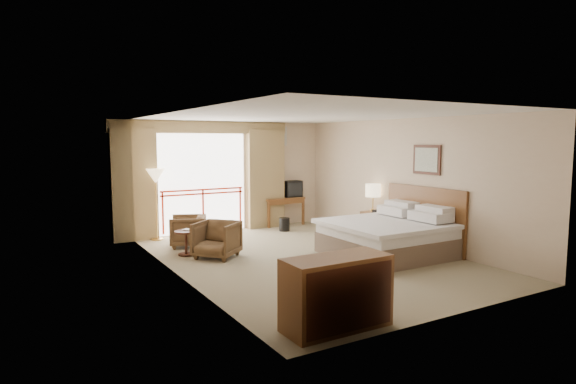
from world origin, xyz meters
TOP-DOWN VIEW (x-y plane):
  - floor at (0.00, 0.00)m, footprint 7.00×7.00m
  - ceiling at (0.00, 0.00)m, footprint 7.00×7.00m
  - wall_back at (0.00, 3.50)m, footprint 5.00×0.00m
  - wall_front at (0.00, -3.50)m, footprint 5.00×0.00m
  - wall_left at (-2.50, 0.00)m, footprint 0.00×7.00m
  - wall_right at (2.50, 0.00)m, footprint 0.00×7.00m
  - balcony_door at (-0.80, 3.48)m, footprint 2.40×0.00m
  - balcony_railing at (-0.80, 3.46)m, footprint 2.09×0.03m
  - curtain_left at (-2.45, 3.35)m, footprint 1.00×0.26m
  - curtain_right at (0.85, 3.35)m, footprint 1.00×0.26m
  - valance at (-0.80, 3.38)m, footprint 4.40×0.22m
  - hvac_vent at (1.30, 3.47)m, footprint 0.50×0.04m
  - bed at (1.50, -0.60)m, footprint 2.13×2.06m
  - headboard at (2.46, -0.60)m, footprint 0.06×2.10m
  - framed_art at (2.47, -0.60)m, footprint 0.04×0.72m
  - nightstand at (2.32, 0.79)m, footprint 0.44×0.52m
  - table_lamp at (2.32, 0.84)m, footprint 0.35×0.35m
  - phone at (2.27, 0.64)m, footprint 0.18×0.15m
  - desk at (1.37, 3.45)m, footprint 1.13×0.54m
  - tv at (1.67, 3.39)m, footprint 0.48×0.38m
  - coffee_maker at (1.02, 3.40)m, footprint 0.12×0.12m
  - cup at (1.17, 3.35)m, footprint 0.09×0.09m
  - wastebasket at (1.00, 2.61)m, footprint 0.33×0.33m
  - armchair_far at (-1.64, 2.13)m, footprint 0.95×0.94m
  - armchair_near at (-1.48, 0.91)m, footprint 1.08×1.07m
  - side_table at (-1.93, 1.38)m, footprint 0.44×0.44m
  - book at (-1.93, 1.38)m, footprint 0.24×0.26m
  - floor_lamp at (-2.02, 3.14)m, footprint 0.41×0.41m
  - dresser at (-1.57, -3.09)m, footprint 1.31×0.56m

SIDE VIEW (x-z plane):
  - floor at x=0.00m, z-range 0.00..0.00m
  - armchair_far at x=-1.64m, z-range -0.33..0.33m
  - armchair_near at x=-1.48m, z-range -0.35..0.35m
  - wastebasket at x=1.00m, z-range 0.00..0.33m
  - nightstand at x=2.32m, z-range 0.00..0.61m
  - side_table at x=-1.93m, z-range 0.09..0.57m
  - bed at x=1.50m, z-range -0.11..0.86m
  - dresser at x=-1.57m, z-range 0.00..0.87m
  - book at x=-1.93m, z-range 0.48..0.50m
  - desk at x=1.37m, z-range 0.20..0.94m
  - phone at x=2.27m, z-range 0.61..0.68m
  - headboard at x=2.46m, z-range 0.00..1.30m
  - cup at x=1.17m, z-range 0.73..0.84m
  - balcony_railing at x=-0.80m, z-range 0.30..1.32m
  - coffee_maker at x=1.02m, z-range 0.73..0.98m
  - tv at x=1.67m, z-range 0.73..1.17m
  - table_lamp at x=2.32m, z-range 0.78..1.40m
  - balcony_door at x=-0.80m, z-range 0.00..2.40m
  - curtain_left at x=-2.45m, z-range 0.00..2.50m
  - curtain_right at x=0.85m, z-range 0.00..2.50m
  - wall_left at x=-2.50m, z-range -2.15..4.85m
  - wall_right at x=2.50m, z-range -2.15..4.85m
  - wall_back at x=0.00m, z-range -1.15..3.85m
  - wall_front at x=0.00m, z-range -1.15..3.85m
  - floor_lamp at x=-2.02m, z-range 0.58..2.19m
  - framed_art at x=2.47m, z-range 1.55..2.15m
  - hvac_vent at x=1.30m, z-range 2.10..2.60m
  - valance at x=-0.80m, z-range 2.41..2.69m
  - ceiling at x=0.00m, z-range 2.70..2.70m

